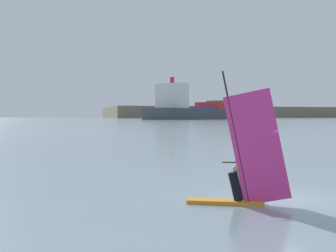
% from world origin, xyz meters
% --- Properties ---
extents(ground_plane, '(4000.00, 4000.00, 0.00)m').
position_xyz_m(ground_plane, '(0.00, 0.00, 0.00)').
color(ground_plane, gray).
extents(windsurfer, '(3.14, 2.00, 4.51)m').
position_xyz_m(windsurfer, '(-2.09, -0.62, 1.15)').
color(windsurfer, orange).
rests_on(windsurfer, ground_plane).
extents(cargo_ship, '(192.17, 153.85, 39.79)m').
position_xyz_m(cargo_ship, '(192.36, 401.04, 9.51)').
color(cargo_ship, '#3F444C').
rests_on(cargo_ship, ground_plane).
extents(distant_headland, '(921.83, 321.95, 23.20)m').
position_xyz_m(distant_headland, '(622.66, 836.42, 11.60)').
color(distant_headland, '#756B56').
rests_on(distant_headland, ground_plane).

